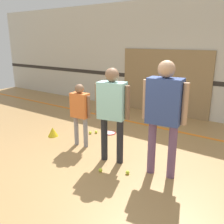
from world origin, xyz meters
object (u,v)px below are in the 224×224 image
(person_student_right, at_px, (164,107))
(tennis_ball_by_spare_racket, at_px, (96,132))
(person_student_left, at_px, (80,108))
(tennis_ball_stray_right, at_px, (128,172))
(tennis_ball_near_instructor, at_px, (100,170))
(racket_spare_on_floor, at_px, (109,133))
(training_cone, at_px, (53,132))
(tennis_ball_stray_left, at_px, (90,133))
(person_instructor, at_px, (112,106))

(person_student_right, xyz_separation_m, tennis_ball_by_spare_racket, (-2.01, 0.84, -1.10))
(person_student_left, height_order, tennis_ball_stray_right, person_student_left)
(person_student_right, height_order, tennis_ball_near_instructor, person_student_right)
(racket_spare_on_floor, distance_m, training_cone, 1.29)
(tennis_ball_by_spare_racket, bearing_deg, training_cone, -134.27)
(person_student_right, distance_m, training_cone, 2.89)
(racket_spare_on_floor, bearing_deg, tennis_ball_stray_right, 163.18)
(tennis_ball_by_spare_racket, height_order, tennis_ball_stray_left, same)
(tennis_ball_near_instructor, height_order, tennis_ball_stray_left, same)
(tennis_ball_stray_right, distance_m, training_cone, 2.31)
(person_instructor, xyz_separation_m, tennis_ball_stray_left, (-1.18, 0.79, -1.00))
(tennis_ball_by_spare_racket, bearing_deg, tennis_ball_near_instructor, -48.91)
(tennis_ball_stray_right, bearing_deg, tennis_ball_near_instructor, -153.88)
(tennis_ball_by_spare_racket, bearing_deg, tennis_ball_stray_left, -126.85)
(tennis_ball_stray_right, bearing_deg, person_instructor, 153.30)
(person_student_left, distance_m, tennis_ball_stray_left, 1.01)
(person_student_left, bearing_deg, tennis_ball_by_spare_racket, 99.46)
(tennis_ball_near_instructor, height_order, tennis_ball_stray_right, same)
(racket_spare_on_floor, xyz_separation_m, tennis_ball_near_instructor, (0.93, -1.54, 0.02))
(person_instructor, bearing_deg, person_student_left, 157.54)
(racket_spare_on_floor, bearing_deg, tennis_ball_by_spare_racket, 67.52)
(tennis_ball_near_instructor, relative_size, tennis_ball_by_spare_racket, 1.00)
(racket_spare_on_floor, xyz_separation_m, tennis_ball_stray_left, (-0.32, -0.31, 0.02))
(person_student_left, height_order, tennis_ball_near_instructor, person_student_left)
(tennis_ball_by_spare_racket, height_order, tennis_ball_stray_right, same)
(person_student_right, relative_size, training_cone, 7.82)
(person_student_left, relative_size, tennis_ball_near_instructor, 19.50)
(tennis_ball_by_spare_racket, bearing_deg, person_student_left, -75.40)
(training_cone, bearing_deg, person_student_left, -0.99)
(person_student_left, height_order, person_student_right, person_student_right)
(person_instructor, xyz_separation_m, person_student_right, (0.92, 0.07, 0.10))
(person_instructor, xyz_separation_m, tennis_ball_near_instructor, (0.08, -0.44, -1.00))
(tennis_ball_by_spare_racket, distance_m, tennis_ball_stray_right, 1.95)
(tennis_ball_near_instructor, xyz_separation_m, training_cone, (-1.86, 0.64, 0.07))
(person_instructor, xyz_separation_m, racket_spare_on_floor, (-0.86, 1.10, -1.02))
(person_student_left, bearing_deg, training_cone, 173.87)
(person_instructor, bearing_deg, tennis_ball_stray_right, -37.65)
(person_instructor, distance_m, tennis_ball_stray_right, 1.14)
(tennis_ball_near_instructor, bearing_deg, tennis_ball_stray_right, 26.12)
(person_instructor, height_order, person_student_right, person_student_right)
(tennis_ball_stray_right, relative_size, training_cone, 0.28)
(person_student_right, distance_m, tennis_ball_by_spare_racket, 2.44)
(tennis_ball_stray_right, bearing_deg, person_student_left, 162.92)
(tennis_ball_stray_left, relative_size, training_cone, 0.28)
(person_instructor, bearing_deg, person_student_right, -6.74)
(person_instructor, height_order, person_student_left, person_instructor)
(racket_spare_on_floor, distance_m, tennis_ball_near_instructor, 1.80)
(person_student_left, relative_size, racket_spare_on_floor, 2.44)
(racket_spare_on_floor, relative_size, tennis_ball_near_instructor, 7.99)
(tennis_ball_by_spare_racket, relative_size, tennis_ball_stray_left, 1.00)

